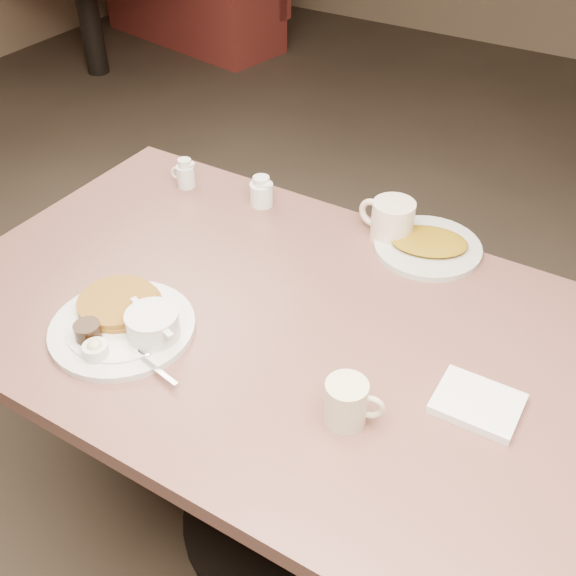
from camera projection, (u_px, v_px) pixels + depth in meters
The scene contains 8 objects.
diner_table at pixel (283, 375), 1.53m from camera, with size 1.50×0.90×0.75m.
main_plate at pixel (127, 322), 1.39m from camera, with size 0.39×0.38×0.07m.
coffee_mug_near at pixel (347, 402), 1.19m from camera, with size 0.12×0.10×0.09m.
napkin at pixel (477, 403), 1.24m from camera, with size 0.15×0.12×0.02m.
coffee_mug_far at pixel (391, 220), 1.63m from camera, with size 0.15×0.11×0.10m.
creamer_left at pixel (185, 174), 1.83m from camera, with size 0.07×0.06×0.08m.
creamer_right at pixel (261, 192), 1.76m from camera, with size 0.09×0.07×0.08m.
hash_plate at pixel (428, 245), 1.61m from camera, with size 0.32×0.32×0.04m.
Camera 1 is at (0.56, -0.91, 1.70)m, focal length 42.44 mm.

